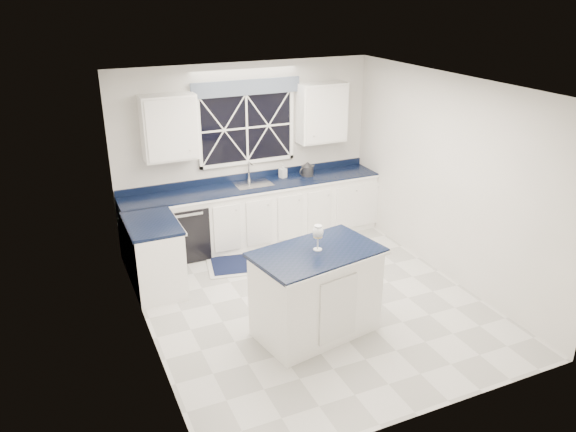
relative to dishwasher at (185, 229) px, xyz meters
name	(u,v)px	position (x,y,z in m)	size (l,w,h in m)	color
ground	(311,301)	(1.10, -1.95, -0.41)	(4.50, 4.50, 0.00)	beige
back_wall	(246,153)	(1.10, 0.30, 0.94)	(4.00, 0.10, 2.70)	silver
base_cabinets	(238,222)	(0.77, -0.17, 0.04)	(3.99, 1.60, 0.90)	white
countertop	(254,186)	(1.10, 0.00, 0.51)	(3.98, 0.64, 0.04)	black
dishwasher	(185,229)	(0.00, 0.00, 0.00)	(0.60, 0.58, 0.82)	black
window	(247,123)	(1.10, 0.25, 1.42)	(1.65, 0.09, 1.26)	black
upper_cabinets	(249,120)	(1.10, 0.13, 1.49)	(3.10, 0.34, 0.90)	white
faucet	(249,171)	(1.10, 0.19, 0.69)	(0.05, 0.20, 0.30)	#B4B4B6
island	(316,292)	(0.85, -2.57, 0.11)	(1.51, 1.07, 1.03)	white
rug	(249,263)	(0.74, -0.67, -0.40)	(1.28, 0.92, 0.02)	#B3B3AE
kettle	(307,169)	(2.02, 0.07, 0.63)	(0.31, 0.24, 0.22)	#313134
wine_glass	(318,233)	(0.87, -2.55, 0.82)	(0.12, 0.12, 0.29)	white
soap_bottle	(283,171)	(1.63, 0.14, 0.64)	(0.10, 0.10, 0.21)	silver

